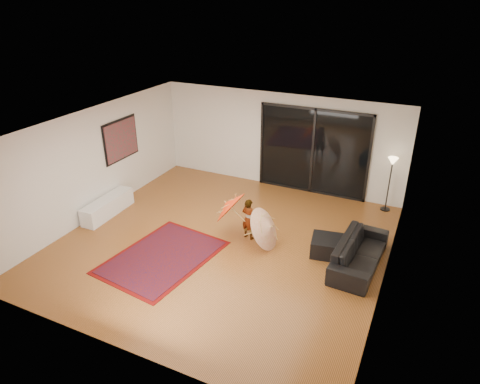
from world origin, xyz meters
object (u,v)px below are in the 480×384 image
Objects in this scene: sofa at (359,253)px; child at (249,219)px; ottoman at (327,246)px; media_console at (108,206)px.

child is at bearing 93.10° from sofa.
ottoman is (-0.71, 0.13, -0.11)m from sofa.
sofa is 0.73m from ottoman.
ottoman is at bearing -162.42° from child.
sofa is 2.52m from child.
ottoman is 1.83m from child.
ottoman is at bearing 4.64° from media_console.
sofa is at bearing -166.62° from child.
sofa reaches higher than ottoman.
child is at bearing 5.75° from media_console.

